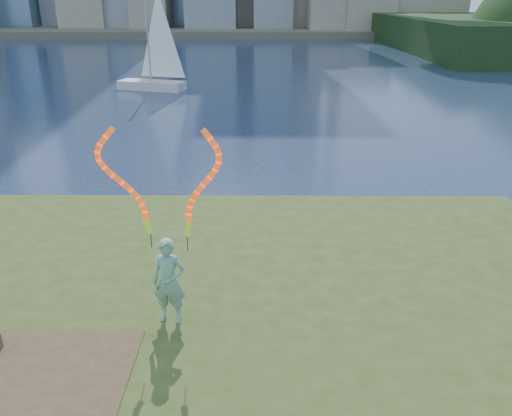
{
  "coord_description": "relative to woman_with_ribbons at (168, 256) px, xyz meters",
  "views": [
    {
      "loc": [
        1.54,
        -9.38,
        6.63
      ],
      "look_at": [
        1.47,
        1.0,
        2.18
      ],
      "focal_mm": 35.0,
      "sensor_mm": 36.0,
      "label": 1
    }
  ],
  "objects": [
    {
      "name": "far_shore",
      "position": [
        0.15,
        96.28,
        -1.6
      ],
      "size": [
        320.0,
        40.0,
        1.2
      ],
      "primitive_type": "cube",
      "color": "#514C3B",
      "rests_on": "ground"
    },
    {
      "name": "sailboat",
      "position": [
        -6.2,
        30.16,
        -0.8
      ],
      "size": [
        5.37,
        3.01,
        8.13
      ],
      "rotation": [
        0.0,
        0.0,
        -0.29
      ],
      "color": "silver",
      "rests_on": "ground"
    },
    {
      "name": "grassy_knoll",
      "position": [
        0.15,
        -1.01,
        -1.86
      ],
      "size": [
        20.0,
        18.0,
        0.8
      ],
      "color": "#354318",
      "rests_on": "ground"
    },
    {
      "name": "woman_with_ribbons",
      "position": [
        0.0,
        0.0,
        0.0
      ],
      "size": [
        2.07,
        0.53,
        4.1
      ],
      "rotation": [
        0.0,
        0.0,
        -0.15
      ],
      "color": "#1B6635",
      "rests_on": "grassy_knoll"
    },
    {
      "name": "ground",
      "position": [
        0.15,
        1.28,
        -2.2
      ],
      "size": [
        320.0,
        320.0,
        0.0
      ],
      "primitive_type": "plane",
      "color": "#19253F",
      "rests_on": "ground"
    },
    {
      "name": "dirt_patch",
      "position": [
        -2.05,
        -1.92,
        -1.39
      ],
      "size": [
        3.2,
        3.0,
        0.02
      ],
      "primitive_type": "cube",
      "color": "#47331E",
      "rests_on": "grassy_knoll"
    }
  ]
}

